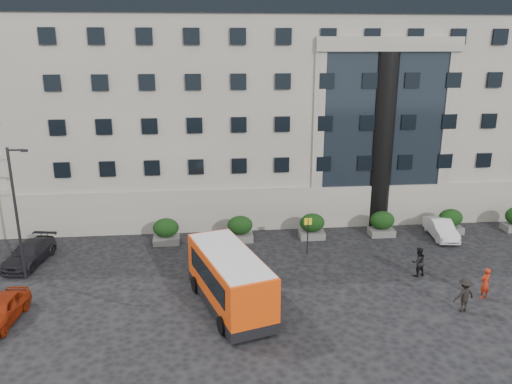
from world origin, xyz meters
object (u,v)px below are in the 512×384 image
(red_truck, at_px, (34,189))
(pedestrian_b, at_px, (418,262))
(hedge_d, at_px, (382,223))
(hedge_b, at_px, (240,228))
(parked_car_a, at_px, (1,310))
(street_lamp, at_px, (17,210))
(minibus, at_px, (230,278))
(bus_stop_sign, at_px, (308,230))
(hedge_c, at_px, (312,226))
(pedestrian_c, at_px, (464,295))
(parked_car_c, at_px, (29,253))
(parked_car_d, at_px, (28,207))
(white_taxi, at_px, (441,229))
(hedge_e, at_px, (450,221))
(pedestrian_a, at_px, (485,283))
(hedge_a, at_px, (166,231))

(red_truck, height_order, pedestrian_b, red_truck)
(hedge_d, height_order, red_truck, red_truck)
(hedge_b, bearing_deg, parked_car_a, -142.59)
(street_lamp, distance_m, minibus, 13.05)
(bus_stop_sign, bearing_deg, pedestrian_b, -33.18)
(hedge_c, xyz_separation_m, parked_car_a, (-17.90, -9.71, -0.24))
(street_lamp, height_order, minibus, street_lamp)
(hedge_b, bearing_deg, pedestrian_c, -45.00)
(hedge_b, height_order, parked_car_a, hedge_b)
(red_truck, height_order, parked_car_a, red_truck)
(parked_car_c, bearing_deg, parked_car_d, 118.07)
(white_taxi, bearing_deg, minibus, -146.25)
(bus_stop_sign, relative_size, parked_car_a, 0.63)
(hedge_e, xyz_separation_m, street_lamp, (-28.74, -4.80, 3.44))
(hedge_c, distance_m, hedge_d, 5.20)
(parked_car_a, xyz_separation_m, pedestrian_a, (25.50, -0.04, 0.21))
(parked_car_d, xyz_separation_m, pedestrian_c, (27.94, -18.44, 0.29))
(minibus, height_order, pedestrian_a, minibus)
(hedge_b, distance_m, pedestrian_c, 15.50)
(parked_car_a, relative_size, parked_car_c, 0.87)
(hedge_a, distance_m, hedge_e, 20.80)
(hedge_d, distance_m, pedestrian_c, 10.98)
(hedge_a, relative_size, hedge_e, 1.00)
(hedge_a, height_order, pedestrian_c, pedestrian_c)
(parked_car_c, bearing_deg, bus_stop_sign, 8.64)
(hedge_a, distance_m, pedestrian_b, 16.87)
(street_lamp, distance_m, pedestrian_c, 25.11)
(hedge_d, distance_m, hedge_e, 5.20)
(hedge_c, distance_m, pedestrian_c, 12.38)
(bus_stop_sign, height_order, pedestrian_a, bus_stop_sign)
(parked_car_a, bearing_deg, street_lamp, 100.85)
(hedge_a, distance_m, parked_car_a, 12.27)
(bus_stop_sign, relative_size, parked_car_c, 0.54)
(bus_stop_sign, distance_m, parked_car_d, 23.66)
(parked_car_a, bearing_deg, pedestrian_a, 5.66)
(hedge_d, relative_size, white_taxi, 0.45)
(hedge_b, distance_m, hedge_c, 5.20)
(bus_stop_sign, bearing_deg, parked_car_a, -157.87)
(minibus, height_order, parked_car_d, minibus)
(hedge_b, bearing_deg, hedge_e, 0.00)
(hedge_d, distance_m, street_lamp, 24.27)
(hedge_a, xyz_separation_m, red_truck, (-12.18, 10.54, 0.34))
(hedge_a, distance_m, pedestrian_a, 20.47)
(parked_car_a, height_order, pedestrian_b, pedestrian_b)
(parked_car_a, relative_size, white_taxi, 0.99)
(red_truck, xyz_separation_m, pedestrian_c, (28.34, -21.50, -0.34))
(parked_car_d, bearing_deg, hedge_b, -15.17)
(parked_car_a, bearing_deg, hedge_c, 34.23)
(hedge_d, relative_size, pedestrian_b, 1.00)
(hedge_b, height_order, hedge_d, same)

